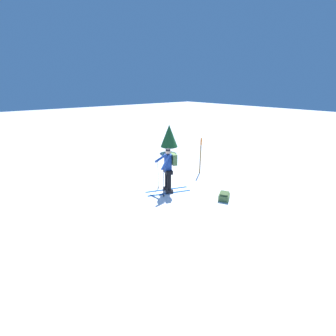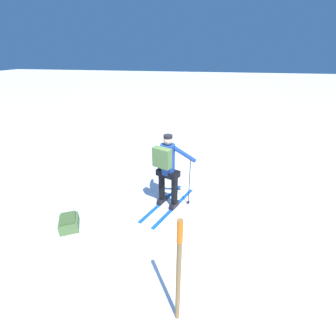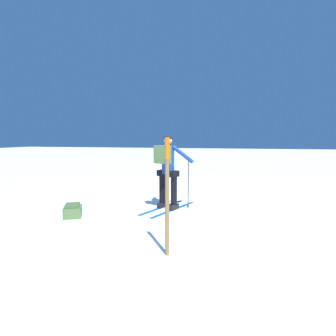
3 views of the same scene
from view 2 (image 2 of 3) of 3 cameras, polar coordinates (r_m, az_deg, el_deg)
ground_plane at (r=5.20m, az=5.31°, el=-12.20°), size 80.00×80.00×0.00m
skier at (r=4.96m, az=-0.15°, el=0.02°), size 1.15×1.81×1.78m
dropped_backpack at (r=5.24m, az=-23.84°, el=-12.61°), size 0.54×0.57×0.29m
trail_marker at (r=2.94m, az=2.73°, el=-23.99°), size 0.07×0.07×1.74m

